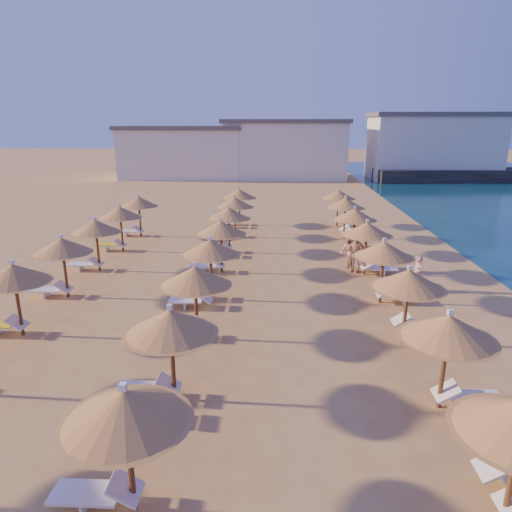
{
  "coord_description": "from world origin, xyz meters",
  "views": [
    {
      "loc": [
        -0.17,
        -15.28,
        6.99
      ],
      "look_at": [
        -1.06,
        4.0,
        1.3
      ],
      "focal_mm": 32.0,
      "sensor_mm": 36.0,
      "label": 1
    }
  ],
  "objects_px": {
    "jetty": "(498,175)",
    "parasol_row_west": "(204,261)",
    "parasol_row_east": "(395,264)",
    "beachgoer_a": "(418,274)",
    "beachgoer_b": "(348,252)",
    "beachgoer_c": "(356,253)"
  },
  "relations": [
    {
      "from": "jetty",
      "to": "parasol_row_west",
      "type": "bearing_deg",
      "value": -130.45
    },
    {
      "from": "parasol_row_east",
      "to": "beachgoer_a",
      "type": "height_order",
      "value": "parasol_row_east"
    },
    {
      "from": "parasol_row_east",
      "to": "beachgoer_a",
      "type": "xyz_separation_m",
      "value": [
        1.84,
        3.15,
        -1.39
      ]
    },
    {
      "from": "parasol_row_west",
      "to": "beachgoer_a",
      "type": "relative_size",
      "value": 21.72
    },
    {
      "from": "beachgoer_b",
      "to": "beachgoer_c",
      "type": "xyz_separation_m",
      "value": [
        0.32,
        -0.21,
        0.0
      ]
    },
    {
      "from": "parasol_row_east",
      "to": "beachgoer_c",
      "type": "xyz_separation_m",
      "value": [
        -0.38,
        5.66,
        -1.24
      ]
    },
    {
      "from": "beachgoer_b",
      "to": "beachgoer_c",
      "type": "bearing_deg",
      "value": 43.14
    },
    {
      "from": "parasol_row_west",
      "to": "beachgoer_b",
      "type": "distance_m",
      "value": 8.55
    },
    {
      "from": "beachgoer_c",
      "to": "beachgoer_a",
      "type": "height_order",
      "value": "beachgoer_c"
    },
    {
      "from": "parasol_row_west",
      "to": "beachgoer_b",
      "type": "height_order",
      "value": "parasol_row_west"
    },
    {
      "from": "parasol_row_east",
      "to": "beachgoer_c",
      "type": "relative_size",
      "value": 18.16
    },
    {
      "from": "beachgoer_b",
      "to": "beachgoer_c",
      "type": "relative_size",
      "value": 1.0
    },
    {
      "from": "parasol_row_east",
      "to": "beachgoer_b",
      "type": "height_order",
      "value": "parasol_row_east"
    },
    {
      "from": "parasol_row_east",
      "to": "beachgoer_b",
      "type": "distance_m",
      "value": 6.04
    },
    {
      "from": "beachgoer_c",
      "to": "parasol_row_west",
      "type": "bearing_deg",
      "value": -103.52
    },
    {
      "from": "jetty",
      "to": "beachgoer_a",
      "type": "bearing_deg",
      "value": -123.61
    },
    {
      "from": "beachgoer_b",
      "to": "jetty",
      "type": "bearing_deg",
      "value": 133.96
    },
    {
      "from": "parasol_row_east",
      "to": "parasol_row_west",
      "type": "distance_m",
      "value": 6.8
    },
    {
      "from": "parasol_row_east",
      "to": "jetty",
      "type": "bearing_deg",
      "value": 61.52
    },
    {
      "from": "parasol_row_west",
      "to": "beachgoer_a",
      "type": "distance_m",
      "value": 9.3
    },
    {
      "from": "parasol_row_west",
      "to": "beachgoer_b",
      "type": "relative_size",
      "value": 18.19
    },
    {
      "from": "jetty",
      "to": "parasol_row_east",
      "type": "height_order",
      "value": "parasol_row_east"
    }
  ]
}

